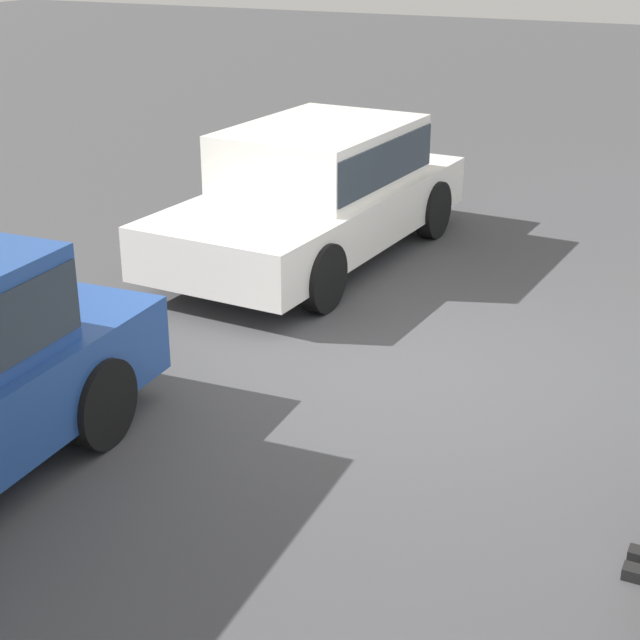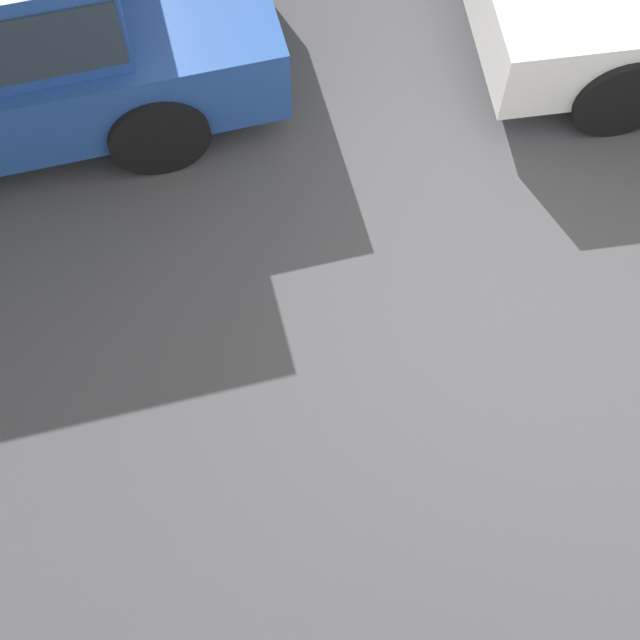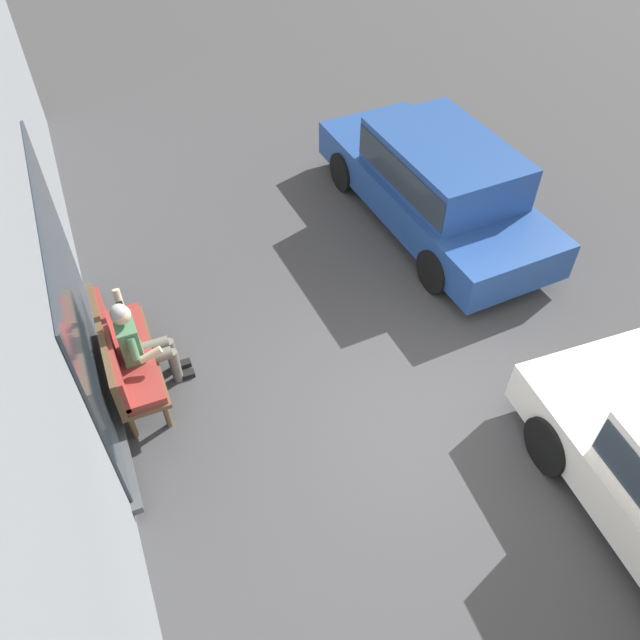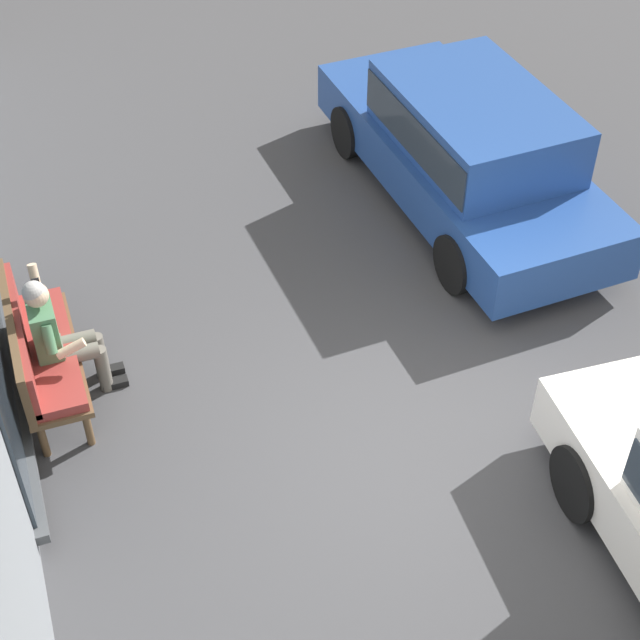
{
  "view_description": "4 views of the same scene",
  "coord_description": "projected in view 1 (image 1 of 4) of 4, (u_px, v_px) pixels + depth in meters",
  "views": [
    {
      "loc": [
        6.68,
        2.6,
        3.36
      ],
      "look_at": [
        1.72,
        0.2,
        1.11
      ],
      "focal_mm": 55.0,
      "sensor_mm": 36.0,
      "label": 1
    },
    {
      "loc": [
        1.74,
        2.6,
        5.17
      ],
      "look_at": [
        1.3,
        0.39,
        0.78
      ],
      "focal_mm": 55.0,
      "sensor_mm": 36.0,
      "label": 2
    },
    {
      "loc": [
        -3.37,
        2.6,
        6.0
      ],
      "look_at": [
        0.97,
        0.79,
        1.15
      ],
      "focal_mm": 35.0,
      "sensor_mm": 36.0,
      "label": 3
    },
    {
      "loc": [
        -4.93,
        2.6,
        6.68
      ],
      "look_at": [
        1.18,
        0.43,
        0.76
      ],
      "focal_mm": 55.0,
      "sensor_mm": 36.0,
      "label": 4
    }
  ],
  "objects": [
    {
      "name": "ground_plane",
      "position": [
        390.0,
        370.0,
        7.88
      ],
      "size": [
        60.0,
        60.0,
        0.0
      ],
      "primitive_type": "plane",
      "color": "#424244"
    },
    {
      "name": "parked_car_near",
      "position": [
        317.0,
        186.0,
        10.28
      ],
      "size": [
        4.28,
        2.0,
        1.4
      ],
      "color": "white",
      "rests_on": "ground_plane"
    }
  ]
}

